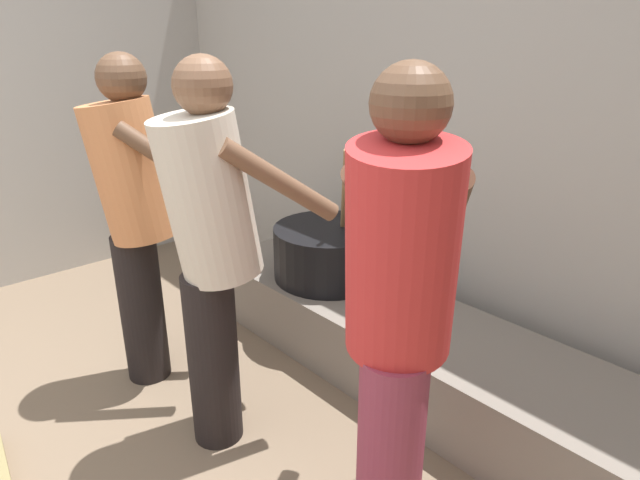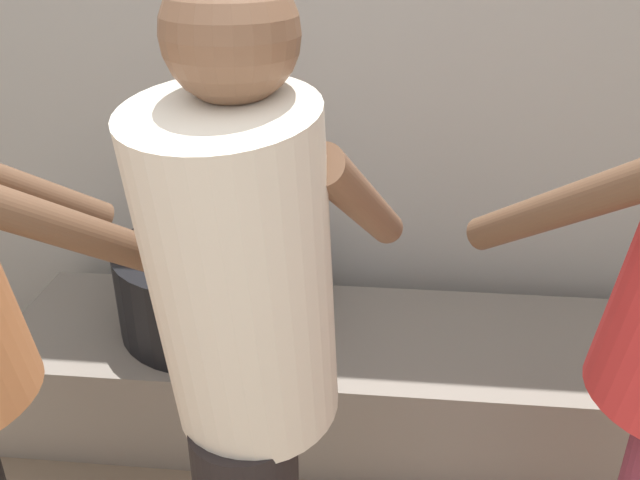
{
  "view_description": "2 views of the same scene",
  "coord_description": "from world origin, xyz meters",
  "px_view_note": "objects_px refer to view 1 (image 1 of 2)",
  "views": [
    {
      "loc": [
        1.49,
        0.2,
        1.58
      ],
      "look_at": [
        -0.16,
        1.69,
        0.73
      ],
      "focal_mm": 30.48,
      "sensor_mm": 36.0,
      "label": 1
    },
    {
      "loc": [
        0.07,
        0.2,
        1.57
      ],
      "look_at": [
        -0.04,
        1.33,
        1.01
      ],
      "focal_mm": 37.59,
      "sensor_mm": 36.0,
      "label": 2
    }
  ],
  "objects_px": {
    "cook_in_red_shirt": "(399,309)",
    "cooking_pot_main": "(329,252)",
    "cook_in_orange_shirt": "(136,208)",
    "cook_in_cream_shirt": "(212,241)"
  },
  "relations": [
    {
      "from": "cook_in_cream_shirt",
      "to": "cook_in_orange_shirt",
      "type": "relative_size",
      "value": 1.0
    },
    {
      "from": "cook_in_red_shirt",
      "to": "cooking_pot_main",
      "type": "bearing_deg",
      "value": 145.01
    },
    {
      "from": "cook_in_red_shirt",
      "to": "cook_in_orange_shirt",
      "type": "xyz_separation_m",
      "value": [
        -1.39,
        -0.13,
        -0.01
      ]
    },
    {
      "from": "cook_in_orange_shirt",
      "to": "cooking_pot_main",
      "type": "bearing_deg",
      "value": 73.28
    },
    {
      "from": "cooking_pot_main",
      "to": "cook_in_cream_shirt",
      "type": "bearing_deg",
      "value": -70.46
    },
    {
      "from": "cooking_pot_main",
      "to": "cook_in_cream_shirt",
      "type": "height_order",
      "value": "cook_in_cream_shirt"
    },
    {
      "from": "cook_in_cream_shirt",
      "to": "cook_in_orange_shirt",
      "type": "bearing_deg",
      "value": -177.31
    },
    {
      "from": "cooking_pot_main",
      "to": "cook_in_red_shirt",
      "type": "relative_size",
      "value": 0.48
    },
    {
      "from": "cook_in_cream_shirt",
      "to": "cooking_pot_main",
      "type": "bearing_deg",
      "value": 109.54
    },
    {
      "from": "cook_in_red_shirt",
      "to": "cook_in_cream_shirt",
      "type": "relative_size",
      "value": 1.0
    }
  ]
}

